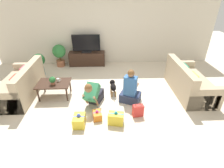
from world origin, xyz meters
TOP-DOWN VIEW (x-y plane):
  - ground_plane at (0.00, 0.00)m, footprint 16.00×16.00m
  - wall_back at (0.00, 2.63)m, footprint 8.40×0.06m
  - sofa_left at (-2.40, 0.24)m, footprint 0.89×1.85m
  - sofa_right at (2.40, 0.21)m, footprint 0.89×1.85m
  - coffee_table at (-1.44, 0.14)m, footprint 0.89×0.63m
  - tv_console at (-0.71, 2.36)m, footprint 1.38×0.39m
  - tv at (-0.71, 2.36)m, footprint 1.05×0.20m
  - potted_plant_corner_left at (-2.25, 1.52)m, footprint 0.41×0.41m
  - potted_plant_back_left at (-1.75, 2.31)m, footprint 0.50×0.50m
  - person_kneeling at (-0.32, -0.30)m, footprint 0.54×0.80m
  - person_sitting at (0.65, -0.21)m, footprint 0.64×0.60m
  - dog at (0.21, 0.20)m, footprint 0.19×0.54m
  - gift_box_a at (-0.61, -1.10)m, footprint 0.27×0.36m
  - gift_box_b at (0.22, -1.08)m, footprint 0.38×0.28m
  - gift_box_c at (-0.21, -0.88)m, footprint 0.24×0.31m
  - gift_bag_a at (0.77, -0.82)m, footprint 0.27×0.18m
  - mug at (-1.32, 0.21)m, footprint 0.12×0.08m
  - tabletop_plant at (-1.43, 0.05)m, footprint 0.17×0.17m

SIDE VIEW (x-z plane):
  - ground_plane at x=0.00m, z-range 0.00..0.00m
  - gift_box_c at x=-0.21m, z-range -0.03..0.21m
  - gift_box_a at x=-0.61m, z-range -0.03..0.28m
  - gift_box_b at x=0.22m, z-range -0.03..0.31m
  - gift_bag_a at x=0.77m, z-range -0.01..0.32m
  - dog at x=0.21m, z-range 0.06..0.43m
  - tv_console at x=-0.71m, z-range 0.00..0.53m
  - sofa_left at x=-2.40m, z-range -0.13..0.74m
  - sofa_right at x=2.40m, z-range -0.13..0.74m
  - person_kneeling at x=-0.32m, z-range -0.05..0.71m
  - person_sitting at x=0.65m, z-range -0.14..0.82m
  - coffee_table at x=-1.44m, z-range 0.17..0.60m
  - mug at x=-1.32m, z-range 0.43..0.52m
  - potted_plant_corner_left at x=-2.25m, z-range 0.10..0.89m
  - potted_plant_back_left at x=-1.75m, z-range 0.10..0.95m
  - tabletop_plant at x=-1.43m, z-range 0.44..0.66m
  - tv at x=-0.71m, z-range 0.49..1.17m
  - wall_back at x=0.00m, z-range 0.00..2.60m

